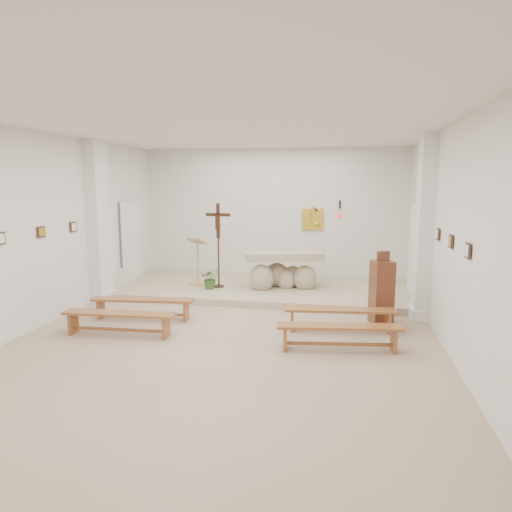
% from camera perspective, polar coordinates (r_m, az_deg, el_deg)
% --- Properties ---
extents(ground, '(7.00, 10.00, 0.00)m').
position_cam_1_polar(ground, '(7.75, -3.76, -10.42)').
color(ground, tan).
rests_on(ground, ground).
extents(wall_left, '(0.02, 10.00, 3.50)m').
position_cam_1_polar(wall_left, '(8.92, -26.15, 2.77)').
color(wall_left, white).
rests_on(wall_left, ground).
extents(wall_right, '(0.02, 10.00, 3.50)m').
position_cam_1_polar(wall_right, '(7.29, 23.66, 1.73)').
color(wall_right, white).
rests_on(wall_right, ground).
extents(wall_back, '(7.00, 0.02, 3.50)m').
position_cam_1_polar(wall_back, '(12.23, 2.14, 5.15)').
color(wall_back, white).
rests_on(wall_back, ground).
extents(ceiling, '(7.00, 10.00, 0.02)m').
position_cam_1_polar(ceiling, '(7.37, -4.05, 16.11)').
color(ceiling, silver).
rests_on(ceiling, wall_back).
extents(sanctuary_platform, '(6.98, 3.00, 0.15)m').
position_cam_1_polar(sanctuary_platform, '(11.02, 0.89, -4.10)').
color(sanctuary_platform, tan).
rests_on(sanctuary_platform, ground).
extents(pilaster_left, '(0.26, 0.55, 3.50)m').
position_cam_1_polar(pilaster_left, '(10.51, -19.06, 4.02)').
color(pilaster_left, white).
rests_on(pilaster_left, ground).
extents(pilaster_right, '(0.26, 0.55, 3.50)m').
position_cam_1_polar(pilaster_right, '(9.22, 20.28, 3.31)').
color(pilaster_right, white).
rests_on(pilaster_right, ground).
extents(gold_wall_relief, '(0.55, 0.04, 0.55)m').
position_cam_1_polar(gold_wall_relief, '(12.09, 7.06, 4.56)').
color(gold_wall_relief, gold).
rests_on(gold_wall_relief, wall_back).
extents(sanctuary_lamp, '(0.11, 0.36, 0.44)m').
position_cam_1_polar(sanctuary_lamp, '(11.80, 10.39, 5.15)').
color(sanctuary_lamp, black).
rests_on(sanctuary_lamp, wall_back).
extents(station_frame_left_front, '(0.03, 0.20, 0.20)m').
position_cam_1_polar(station_frame_left_front, '(8.29, -29.34, 1.92)').
color(station_frame_left_front, '#382318').
rests_on(station_frame_left_front, wall_left).
extents(station_frame_left_mid, '(0.03, 0.20, 0.20)m').
position_cam_1_polar(station_frame_left_mid, '(9.07, -25.28, 2.73)').
color(station_frame_left_mid, '#382318').
rests_on(station_frame_left_mid, wall_left).
extents(station_frame_left_rear, '(0.03, 0.20, 0.20)m').
position_cam_1_polar(station_frame_left_rear, '(9.89, -21.87, 3.40)').
color(station_frame_left_rear, '#382318').
rests_on(station_frame_left_rear, wall_left).
extents(station_frame_right_front, '(0.03, 0.20, 0.20)m').
position_cam_1_polar(station_frame_right_front, '(6.52, 24.98, 0.59)').
color(station_frame_right_front, '#382318').
rests_on(station_frame_right_front, wall_right).
extents(station_frame_right_mid, '(0.03, 0.20, 0.20)m').
position_cam_1_polar(station_frame_right_mid, '(7.48, 23.17, 1.70)').
color(station_frame_right_mid, '#382318').
rests_on(station_frame_right_mid, wall_right).
extents(station_frame_right_rear, '(0.03, 0.20, 0.20)m').
position_cam_1_polar(station_frame_right_rear, '(8.46, 21.78, 2.55)').
color(station_frame_right_rear, '#382318').
rests_on(station_frame_right_rear, wall_right).
extents(radiator_left, '(0.10, 0.85, 0.52)m').
position_cam_1_polar(radiator_left, '(11.36, -17.18, -3.10)').
color(radiator_left, silver).
rests_on(radiator_left, ground).
extents(radiator_right, '(0.10, 0.85, 0.52)m').
position_cam_1_polar(radiator_right, '(10.15, 19.54, -4.64)').
color(radiator_right, silver).
rests_on(radiator_right, ground).
extents(altar, '(1.92, 1.11, 0.93)m').
position_cam_1_polar(altar, '(10.75, 3.37, -2.08)').
color(altar, '#BEAB91').
rests_on(altar, sanctuary_platform).
extents(lectern, '(0.50, 0.46, 1.18)m').
position_cam_1_polar(lectern, '(11.09, -7.33, -0.62)').
color(lectern, tan).
rests_on(lectern, sanctuary_platform).
extents(crucifix_stand, '(0.60, 0.26, 1.98)m').
position_cam_1_polar(crucifix_stand, '(10.71, -4.74, 2.12)').
color(crucifix_stand, '#341B10').
rests_on(crucifix_stand, sanctuary_platform).
extents(potted_plant, '(0.56, 0.53, 0.49)m').
position_cam_1_polar(potted_plant, '(10.71, -5.70, -2.76)').
color(potted_plant, '#355B24').
rests_on(potted_plant, sanctuary_platform).
extents(donation_pedestal, '(0.47, 0.47, 1.36)m').
position_cam_1_polar(donation_pedestal, '(8.78, 15.42, -4.33)').
color(donation_pedestal, brown).
rests_on(donation_pedestal, ground).
extents(bench_left_front, '(1.97, 0.52, 0.41)m').
position_cam_1_polar(bench_left_front, '(9.02, -13.95, -5.82)').
color(bench_left_front, brown).
rests_on(bench_left_front, ground).
extents(bench_right_front, '(1.97, 0.54, 0.41)m').
position_cam_1_polar(bench_right_front, '(8.21, 10.46, -7.18)').
color(bench_right_front, brown).
rests_on(bench_right_front, ground).
extents(bench_left_second, '(1.96, 0.41, 0.41)m').
position_cam_1_polar(bench_left_second, '(8.20, -16.79, -7.45)').
color(bench_left_second, brown).
rests_on(bench_left_second, ground).
extents(bench_right_second, '(1.97, 0.57, 0.41)m').
position_cam_1_polar(bench_right_second, '(7.29, 10.36, -9.27)').
color(bench_right_second, brown).
rests_on(bench_right_second, ground).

